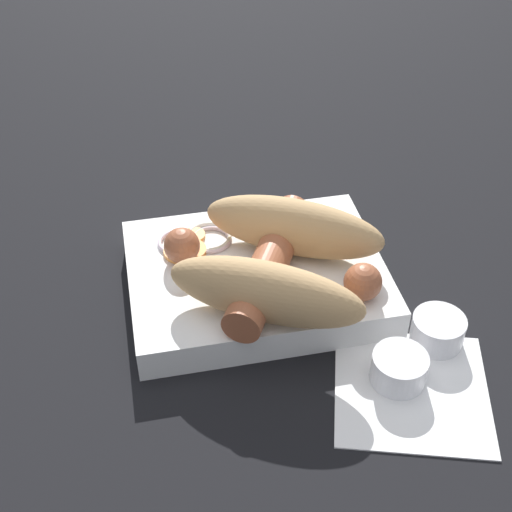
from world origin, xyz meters
TOP-DOWN VIEW (x-y plane):
  - ground_plane at (0.00, 0.00)m, footprint 3.00×3.00m
  - food_tray at (0.00, 0.00)m, footprint 0.22×0.17m
  - bread_roll at (-0.02, 0.02)m, footprint 0.20×0.19m
  - sausage at (-0.01, 0.02)m, footprint 0.17×0.15m
  - pickled_veggies at (0.05, -0.04)m, footprint 0.07×0.06m
  - napkin at (-0.09, 0.14)m, footprint 0.15×0.15m
  - condiment_cup_near at (-0.09, 0.12)m, footprint 0.04×0.04m
  - condiment_cup_far at (-0.13, 0.09)m, footprint 0.04×0.04m

SIDE VIEW (x-z plane):
  - ground_plane at x=0.00m, z-range 0.00..0.00m
  - napkin at x=-0.09m, z-range 0.00..0.00m
  - condiment_cup_near at x=-0.09m, z-range 0.00..0.02m
  - condiment_cup_far at x=-0.13m, z-range 0.00..0.02m
  - food_tray at x=0.00m, z-range 0.00..0.03m
  - pickled_veggies at x=0.05m, z-range 0.03..0.03m
  - sausage at x=-0.01m, z-range 0.03..0.06m
  - bread_roll at x=-0.02m, z-range 0.03..0.08m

